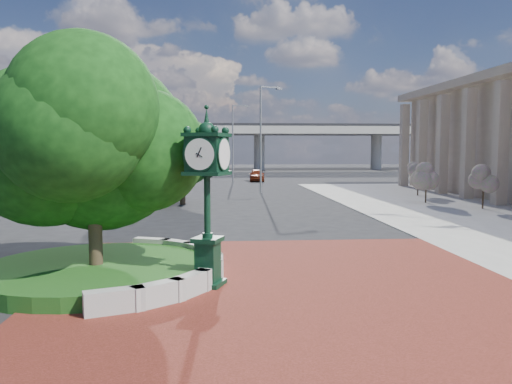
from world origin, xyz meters
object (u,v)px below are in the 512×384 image
object	(u,v)px
post_clock	(207,190)
street_lamp_far	(235,137)
street_lamp_near	(263,131)
parked_car	(257,175)

from	to	relation	value
post_clock	street_lamp_far	distance (m)	40.67
street_lamp_near	street_lamp_far	distance (m)	13.57
street_lamp_near	street_lamp_far	size ratio (longest dim) A/B	1.04
street_lamp_near	street_lamp_far	bearing A→B (deg)	97.82
post_clock	street_lamp_near	xyz separation A→B (m)	(3.78, 27.12, 2.47)
parked_car	street_lamp_near	world-z (taller)	street_lamp_near
post_clock	street_lamp_near	world-z (taller)	street_lamp_near
post_clock	street_lamp_far	bearing A→B (deg)	87.27
street_lamp_near	parked_car	bearing A→B (deg)	87.60
post_clock	street_lamp_far	xyz separation A→B (m)	(1.93, 40.56, 2.28)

